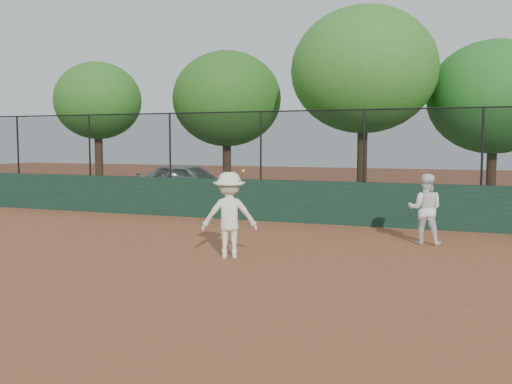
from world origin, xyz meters
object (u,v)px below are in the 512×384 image
(tree_0, at_px, (98,101))
(tree_2, at_px, (364,70))
(player_second, at_px, (425,209))
(tree_3, at_px, (494,97))
(tree_1, at_px, (227,99))
(player_main, at_px, (229,215))
(parked_car, at_px, (189,182))

(tree_0, xyz_separation_m, tree_2, (11.30, -0.02, 0.80))
(player_second, relative_size, tree_2, 0.23)
(tree_3, bearing_deg, player_second, -100.04)
(tree_3, bearing_deg, tree_0, -173.05)
(tree_1, distance_m, tree_2, 6.17)
(tree_3, bearing_deg, tree_1, -177.43)
(player_main, bearing_deg, player_second, 40.22)
(parked_car, xyz_separation_m, tree_3, (10.96, 2.63, 3.16))
(tree_2, bearing_deg, tree_1, 166.11)
(tree_2, relative_size, tree_3, 1.19)
(parked_car, relative_size, tree_3, 0.73)
(player_main, xyz_separation_m, tree_0, (-10.52, 10.14, 3.16))
(parked_car, height_order, player_main, player_main)
(tree_1, distance_m, tree_3, 10.31)
(tree_0, bearing_deg, parked_car, -8.80)
(player_main, distance_m, tree_3, 13.45)
(parked_car, xyz_separation_m, player_second, (9.36, -6.44, 0.06))
(parked_car, bearing_deg, tree_1, -10.77)
(tree_0, bearing_deg, tree_3, 6.95)
(player_second, bearing_deg, player_main, 38.49)
(parked_car, distance_m, tree_2, 7.80)
(player_second, xyz_separation_m, tree_3, (1.61, 9.07, 3.10))
(player_second, bearing_deg, tree_2, -70.69)
(tree_1, relative_size, tree_2, 0.86)
(player_main, bearing_deg, tree_0, 136.05)
(player_second, xyz_separation_m, tree_2, (-2.75, 7.14, 4.02))
(tree_0, xyz_separation_m, tree_1, (5.36, 1.45, 0.05))
(parked_car, distance_m, player_second, 11.36)
(tree_0, relative_size, tree_2, 0.80)
(tree_1, xyz_separation_m, tree_2, (5.94, -1.47, 0.75))
(parked_car, xyz_separation_m, player_main, (5.83, -9.42, 0.12))
(tree_0, distance_m, tree_1, 5.55)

